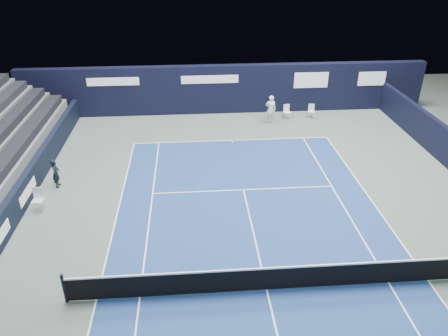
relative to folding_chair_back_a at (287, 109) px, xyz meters
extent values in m
plane|color=#4B5950|center=(-3.79, -13.13, -0.58)|extent=(48.00, 48.00, 0.00)
cube|color=navy|center=(-3.79, -15.13, -0.58)|extent=(10.97, 23.77, 0.01)
cube|color=white|center=(0.02, -0.12, -0.18)|extent=(0.44, 0.43, 0.04)
cube|color=white|center=(-0.01, 0.05, 0.06)|extent=(0.39, 0.09, 0.46)
cylinder|color=white|center=(0.16, 0.06, -0.38)|extent=(0.02, 0.02, 0.41)
cylinder|color=white|center=(-0.17, 0.01, -0.38)|extent=(0.02, 0.02, 0.41)
cylinder|color=white|center=(0.21, -0.25, -0.38)|extent=(0.02, 0.02, 0.41)
cylinder|color=white|center=(-0.12, -0.30, -0.38)|extent=(0.02, 0.02, 0.41)
cube|color=white|center=(-0.01, 0.07, 0.14)|extent=(0.32, 0.12, 0.30)
cube|color=silver|center=(1.58, -0.10, -0.19)|extent=(0.44, 0.42, 0.04)
cube|color=silver|center=(1.61, 0.07, 0.04)|extent=(0.37, 0.10, 0.45)
cylinder|color=silver|center=(1.77, 0.02, -0.39)|extent=(0.02, 0.02, 0.39)
cylinder|color=silver|center=(1.45, 0.08, -0.39)|extent=(0.02, 0.02, 0.39)
cylinder|color=silver|center=(1.71, -0.28, -0.39)|extent=(0.02, 0.02, 0.39)
cylinder|color=silver|center=(1.39, -0.22, -0.39)|extent=(0.02, 0.02, 0.39)
cube|color=silver|center=(-12.58, -9.69, -0.12)|extent=(0.48, 0.46, 0.04)
cube|color=silver|center=(-12.57, -9.49, 0.16)|extent=(0.45, 0.07, 0.53)
cylinder|color=silver|center=(-12.38, -9.53, -0.35)|extent=(0.03, 0.03, 0.47)
cylinder|color=silver|center=(-12.76, -9.50, -0.35)|extent=(0.03, 0.03, 0.47)
cylinder|color=silver|center=(-12.41, -9.89, -0.35)|extent=(0.03, 0.03, 0.47)
cylinder|color=silver|center=(-12.79, -9.86, -0.35)|extent=(0.03, 0.03, 0.47)
imported|color=black|center=(-12.30, -7.70, 0.11)|extent=(0.36, 0.52, 1.38)
cube|color=white|center=(-3.79, -3.25, -0.57)|extent=(10.97, 0.06, 0.00)
cube|color=white|center=(1.69, -15.13, -0.57)|extent=(0.06, 23.77, 0.00)
cube|color=white|center=(-9.28, -15.13, -0.57)|extent=(0.06, 23.77, 0.00)
cube|color=white|center=(0.32, -15.13, -0.57)|extent=(0.06, 23.77, 0.00)
cube|color=white|center=(-7.91, -15.13, -0.57)|extent=(0.06, 23.77, 0.00)
cube|color=white|center=(-3.79, -8.73, -0.57)|extent=(8.23, 0.06, 0.00)
cube|color=white|center=(-3.79, -15.13, -0.57)|extent=(0.06, 12.80, 0.00)
cube|color=white|center=(-3.79, -3.40, -0.57)|extent=(0.06, 0.30, 0.00)
cylinder|color=black|center=(-10.19, -15.13, -0.03)|extent=(0.10, 0.10, 1.10)
cube|color=black|center=(-3.79, -15.13, -0.12)|extent=(12.80, 0.03, 0.86)
cube|color=white|center=(-3.79, -15.13, 0.33)|extent=(12.80, 0.05, 0.06)
cube|color=black|center=(-3.79, 1.37, 0.97)|extent=(26.00, 0.60, 3.10)
cube|color=silver|center=(-10.79, 1.05, 1.72)|extent=(3.20, 0.02, 0.50)
cube|color=silver|center=(-4.79, 1.05, 1.72)|extent=(3.60, 0.02, 0.50)
cube|color=silver|center=(1.71, 1.05, 1.52)|extent=(2.20, 0.02, 1.00)
cube|color=silver|center=(5.71, 1.05, 1.52)|extent=(1.80, 0.02, 0.90)
cube|color=black|center=(-13.29, -9.13, 0.02)|extent=(0.30, 22.00, 1.20)
cube|color=silver|center=(-13.12, -9.13, 0.02)|extent=(0.02, 2.00, 0.45)
cube|color=#515153|center=(-13.89, -8.13, 0.24)|extent=(0.90, 16.00, 1.65)
cube|color=black|center=(-13.89, -8.13, 1.27)|extent=(0.63, 15.20, 0.40)
imported|color=white|center=(-1.16, -0.70, 0.28)|extent=(0.68, 0.50, 1.73)
cylinder|color=black|center=(-1.31, -1.00, 0.47)|extent=(0.03, 0.29, 0.13)
torus|color=black|center=(-1.31, -1.25, 0.57)|extent=(0.30, 0.13, 0.29)
camera|label=1|loc=(-6.05, -25.72, 9.65)|focal=35.00mm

